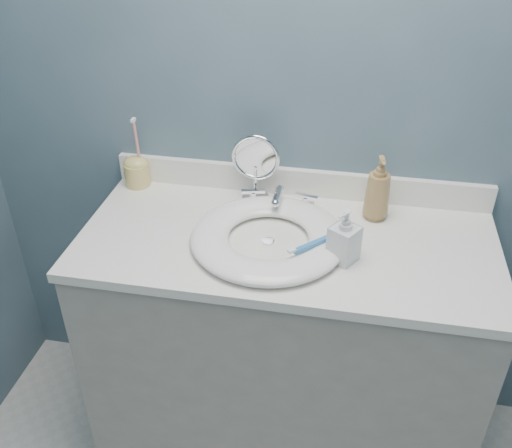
% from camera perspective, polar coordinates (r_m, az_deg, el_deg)
% --- Properties ---
extents(back_wall, '(2.20, 0.02, 2.40)m').
position_cam_1_polar(back_wall, '(1.76, 4.71, 12.24)').
color(back_wall, '#435A64').
rests_on(back_wall, ground).
extents(vanity_cabinet, '(1.20, 0.55, 0.85)m').
position_cam_1_polar(vanity_cabinet, '(1.96, 2.70, -12.44)').
color(vanity_cabinet, '#A7A198').
rests_on(vanity_cabinet, ground).
extents(countertop, '(1.22, 0.57, 0.03)m').
position_cam_1_polar(countertop, '(1.68, 3.09, -1.89)').
color(countertop, white).
rests_on(countertop, vanity_cabinet).
extents(backsplash, '(1.22, 0.02, 0.09)m').
position_cam_1_polar(backsplash, '(1.87, 4.28, 4.21)').
color(backsplash, white).
rests_on(backsplash, countertop).
extents(basin, '(0.45, 0.45, 0.04)m').
position_cam_1_polar(basin, '(1.64, 1.24, -1.33)').
color(basin, white).
rests_on(basin, countertop).
extents(drain, '(0.04, 0.04, 0.01)m').
position_cam_1_polar(drain, '(1.65, 1.23, -1.76)').
color(drain, silver).
rests_on(drain, countertop).
extents(faucet, '(0.25, 0.13, 0.07)m').
position_cam_1_polar(faucet, '(1.80, 2.30, 2.41)').
color(faucet, silver).
rests_on(faucet, countertop).
extents(makeup_mirror, '(0.15, 0.09, 0.23)m').
position_cam_1_polar(makeup_mirror, '(1.79, -0.04, 5.93)').
color(makeup_mirror, silver).
rests_on(makeup_mirror, countertop).
extents(soap_bottle_amber, '(0.09, 0.09, 0.20)m').
position_cam_1_polar(soap_bottle_amber, '(1.75, 12.12, 3.52)').
color(soap_bottle_amber, '#9A7845').
rests_on(soap_bottle_amber, countertop).
extents(soap_bottle_clear, '(0.10, 0.10, 0.16)m').
position_cam_1_polar(soap_bottle_clear, '(1.56, 8.85, -1.17)').
color(soap_bottle_clear, silver).
rests_on(soap_bottle_clear, countertop).
extents(toothbrush_holder, '(0.08, 0.08, 0.24)m').
position_cam_1_polar(toothbrush_holder, '(1.95, -11.84, 5.30)').
color(toothbrush_holder, '#D3BF69').
rests_on(toothbrush_holder, countertop).
extents(toothbrush_lying, '(0.13, 0.13, 0.02)m').
position_cam_1_polar(toothbrush_lying, '(1.58, 5.84, -1.97)').
color(toothbrush_lying, teal).
rests_on(toothbrush_lying, basin).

